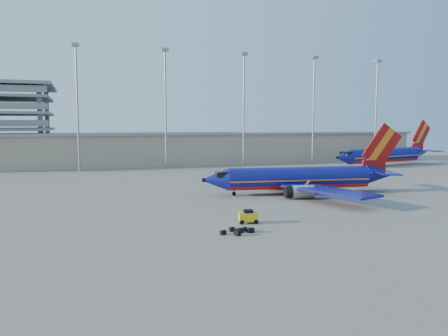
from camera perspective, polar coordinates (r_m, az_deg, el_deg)
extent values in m
plane|color=slate|center=(64.23, 4.73, -3.94)|extent=(220.00, 220.00, 0.00)
cube|color=gray|center=(121.53, -1.66, 2.55)|extent=(120.00, 15.00, 8.00)
cube|color=slate|center=(121.37, -1.67, 4.53)|extent=(122.00, 16.00, 0.60)
cylinder|color=gray|center=(104.25, -18.58, 7.23)|extent=(0.44, 0.44, 28.00)
cube|color=gray|center=(105.66, -18.83, 15.00)|extent=(1.60, 1.60, 0.70)
cylinder|color=gray|center=(106.14, -7.63, 7.44)|extent=(0.44, 0.44, 28.00)
cube|color=gray|center=(107.52, -7.73, 15.08)|extent=(1.60, 1.60, 0.70)
cylinder|color=gray|center=(111.64, 2.59, 7.40)|extent=(0.44, 0.44, 28.00)
cube|color=gray|center=(112.95, 2.63, 14.67)|extent=(1.60, 1.60, 0.70)
cylinder|color=gray|center=(120.25, 11.60, 7.17)|extent=(0.44, 0.44, 28.00)
cube|color=gray|center=(121.47, 11.74, 13.93)|extent=(1.60, 1.60, 0.70)
cylinder|color=gray|center=(131.36, 19.23, 6.84)|extent=(0.44, 0.44, 28.00)
cube|color=gray|center=(132.48, 19.44, 13.03)|extent=(1.60, 1.60, 0.70)
cylinder|color=navy|center=(68.71, 9.65, -1.26)|extent=(22.46, 6.31, 3.42)
cube|color=#980F0C|center=(68.82, 9.63, -1.99)|extent=(22.37, 5.67, 1.20)
cube|color=orange|center=(68.73, 9.64, -1.45)|extent=(22.46, 6.35, 0.20)
cone|color=navy|center=(65.32, -1.14, -1.54)|extent=(4.30, 3.90, 3.42)
cube|color=black|center=(65.42, -0.11, -0.75)|extent=(2.52, 2.68, 0.74)
cone|color=navy|center=(74.46, 19.44, -0.72)|extent=(5.22, 4.03, 3.42)
cube|color=#980F0C|center=(73.96, 18.97, 0.23)|extent=(3.92, 1.02, 2.04)
cube|color=#980F0C|center=(74.39, 19.92, 2.73)|extent=(6.77, 1.19, 7.38)
cube|color=orange|center=(74.30, 19.80, 2.73)|extent=(4.53, 0.98, 5.79)
cube|color=navy|center=(76.94, 18.03, -0.09)|extent=(3.22, 6.12, 0.20)
cube|color=navy|center=(71.53, 20.46, -0.60)|extent=(4.60, 6.51, 0.20)
cube|color=navy|center=(76.87, 8.49, -1.13)|extent=(11.45, 14.64, 0.32)
cube|color=navy|center=(61.89, 13.47, -2.89)|extent=(8.49, 15.06, 0.32)
cube|color=#980F0C|center=(69.03, 9.99, -2.28)|extent=(5.98, 4.31, 0.93)
cylinder|color=gray|center=(73.02, 7.49, -1.95)|extent=(3.56, 2.36, 1.94)
cylinder|color=gray|center=(64.06, 10.20, -3.07)|extent=(3.56, 2.36, 1.94)
cylinder|color=gray|center=(66.14, 1.31, -3.19)|extent=(0.25, 0.25, 1.02)
cylinder|color=black|center=(66.17, 1.31, -3.37)|extent=(0.62, 0.31, 0.59)
cylinder|color=black|center=(71.70, 9.99, -2.67)|extent=(0.84, 0.61, 0.78)
cylinder|color=black|center=(67.28, 11.44, -3.25)|extent=(0.84, 0.61, 0.78)
cylinder|color=navy|center=(120.60, 20.04, 1.59)|extent=(24.66, 8.86, 3.76)
cube|color=#980F0C|center=(120.67, 20.02, 1.13)|extent=(24.51, 8.16, 1.32)
cube|color=orange|center=(120.62, 20.03, 1.47)|extent=(24.67, 8.90, 0.22)
cone|color=navy|center=(109.90, 15.28, 1.36)|extent=(4.97, 4.59, 3.76)
cube|color=black|center=(110.78, 15.77, 1.88)|extent=(2.95, 3.10, 0.81)
cone|color=navy|center=(132.38, 24.13, 1.93)|extent=(5.97, 4.80, 3.76)
cube|color=#980F0C|center=(131.65, 23.95, 2.52)|extent=(4.29, 1.45, 2.24)
cube|color=#980F0C|center=(132.69, 24.37, 4.06)|extent=(7.37, 1.90, 8.12)
cube|color=orange|center=(132.52, 24.32, 4.06)|extent=(4.95, 1.47, 6.37)
cube|color=navy|center=(134.05, 22.83, 2.26)|extent=(5.46, 7.19, 0.22)
cube|color=navy|center=(130.06, 25.28, 2.07)|extent=(3.08, 6.52, 0.22)
cylinder|color=black|center=(120.77, 20.00, 0.50)|extent=(0.85, 0.85, 0.92)
cube|color=gold|center=(47.98, 3.18, -6.37)|extent=(2.22, 1.55, 0.96)
cube|color=black|center=(47.86, 3.19, -5.69)|extent=(1.16, 1.24, 0.34)
cylinder|color=black|center=(48.47, 2.17, -6.81)|extent=(0.53, 0.27, 0.50)
cylinder|color=black|center=(47.45, 2.36, -7.09)|extent=(0.53, 0.27, 0.50)
cylinder|color=black|center=(48.72, 3.97, -6.76)|extent=(0.53, 0.27, 0.50)
cylinder|color=black|center=(47.71, 4.21, -7.03)|extent=(0.53, 0.27, 0.50)
cube|color=black|center=(43.79, 1.64, -8.22)|extent=(0.65, 0.56, 0.44)
cube|color=black|center=(42.83, 1.81, -8.48)|extent=(0.69, 0.64, 0.53)
cube|color=black|center=(44.41, 3.33, -8.08)|extent=(0.71, 0.53, 0.37)
cube|color=black|center=(43.18, -0.12, -8.43)|extent=(0.69, 0.54, 0.42)
cube|color=black|center=(44.02, 3.56, -8.12)|extent=(0.64, 0.46, 0.49)
cube|color=black|center=(43.97, 2.13, -8.16)|extent=(0.63, 0.50, 0.46)
cube|color=black|center=(44.51, 1.02, -8.01)|extent=(0.65, 0.55, 0.41)
cube|color=black|center=(44.60, 2.69, -7.99)|extent=(0.62, 0.52, 0.41)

